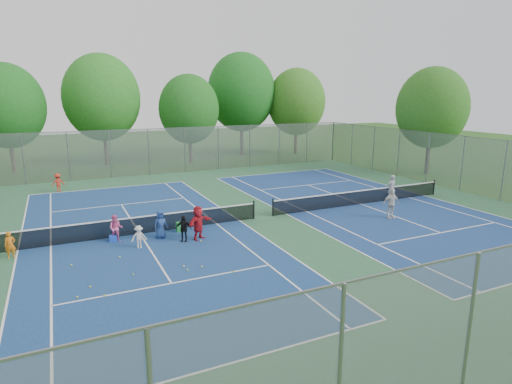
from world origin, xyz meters
The scene contains 36 objects.
ground centered at (0.00, 0.00, 0.00)m, with size 120.00×120.00×0.00m, color #234F18.
court_pad centered at (0.00, 0.00, 0.01)m, with size 32.00×32.00×0.01m, color #2B5C3B.
court_left centered at (-7.00, 0.00, 0.02)m, with size 10.97×23.77×0.01m, color navy.
court_right centered at (7.00, 0.00, 0.02)m, with size 10.97×23.77×0.01m, color navy.
net_left centered at (-7.00, 0.00, 0.46)m, with size 12.87×0.10×0.91m, color black.
net_right centered at (7.00, 0.00, 0.46)m, with size 12.87×0.10×0.91m, color black.
fence_north centered at (0.00, 16.00, 2.00)m, with size 32.00×0.10×4.00m, color gray.
fence_east centered at (16.00, 0.00, 2.00)m, with size 32.00×0.10×4.00m, color gray.
tree_nw centered at (-14.00, 22.00, 5.89)m, with size 6.40×6.40×9.58m.
tree_nl centered at (-6.00, 23.00, 6.54)m, with size 7.20×7.20×10.69m.
tree_nc centered at (2.00, 21.00, 5.39)m, with size 6.00×6.00×8.85m.
tree_nr centered at (9.00, 24.00, 7.04)m, with size 7.60×7.60×11.42m.
tree_ne centered at (15.00, 22.00, 5.97)m, with size 6.60×6.60×9.77m.
tree_side_e centered at (19.00, 6.00, 5.74)m, with size 6.00×6.00×9.20m.
ball_crate centered at (-8.37, -0.53, 0.15)m, with size 0.35×0.35×0.30m, color blue.
ball_hopper centered at (-5.09, -0.47, 0.26)m, with size 0.26×0.26×0.51m, color green.
student_a centered at (-12.65, -0.89, 0.60)m, with size 0.44×0.29×1.20m, color orange.
student_b centered at (-8.22, -0.60, 0.66)m, with size 0.64×0.50×1.32m, color #E45897.
student_c centered at (-7.39, -2.02, 0.54)m, with size 0.70×0.40×1.09m, color beige.
student_d centered at (-5.28, -2.01, 0.65)m, with size 0.76×0.32×1.29m, color black.
student_e centered at (-6.16, -1.06, 0.70)m, with size 0.69×0.45×1.40m, color navy.
student_f centered at (-4.53, -2.04, 0.85)m, with size 1.57×0.50×1.69m, color #B41923.
child_far_baseline centered at (-10.55, 12.24, 0.67)m, with size 0.87×0.50×1.34m, color red.
instructor centered at (9.39, -0.10, 0.88)m, with size 0.64×0.42×1.75m, color gray.
teen_court_b centered at (6.50, -3.25, 0.88)m, with size 1.03×0.43×1.76m, color silver.
tennis_ball_0 centered at (-10.29, -6.15, 0.03)m, with size 0.07×0.07×0.07m, color #B1D331.
tennis_ball_1 centered at (-4.48, -6.45, 0.03)m, with size 0.07×0.07×0.07m, color #BBD130.
tennis_ball_2 centered at (-8.40, -2.89, 0.03)m, with size 0.07×0.07×0.07m, color #D1EE37.
tennis_ball_3 centered at (-9.41, -6.42, 0.03)m, with size 0.07×0.07×0.07m, color #B1C82E.
tennis_ball_4 centered at (-6.15, -5.06, 0.03)m, with size 0.07×0.07×0.07m, color yellow.
tennis_ball_5 centered at (-4.56, -2.40, 0.03)m, with size 0.07×0.07×0.07m, color #C5EA36.
tennis_ball_6 centered at (-6.13, -5.51, 0.03)m, with size 0.07×0.07×0.07m, color #C2D230.
tennis_ball_7 centered at (-10.34, -2.99, 0.03)m, with size 0.07×0.07×0.07m, color #C4DA32.
tennis_ball_8 centered at (-9.81, -5.47, 0.03)m, with size 0.07×0.07×0.07m, color gold.
tennis_ball_9 centered at (-8.18, -5.03, 0.03)m, with size 0.07×0.07×0.07m, color #BACB2F.
tennis_ball_10 centered at (-5.49, -5.43, 0.03)m, with size 0.07×0.07×0.07m, color yellow.
Camera 1 is at (-10.46, -21.23, 7.04)m, focal length 30.00 mm.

